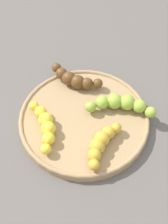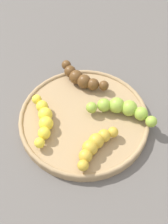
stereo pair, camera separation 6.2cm
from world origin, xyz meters
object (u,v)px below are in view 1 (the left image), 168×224
(fruit_bowl, at_px, (84,119))
(banana_yellow, at_px, (45,125))
(banana_green, at_px, (121,104))
(banana_spotted, at_px, (101,143))
(banana_overripe, at_px, (74,79))

(fruit_bowl, bearing_deg, banana_yellow, -154.31)
(banana_yellow, height_order, banana_green, banana_green)
(banana_spotted, bearing_deg, banana_yellow, 8.58)
(banana_green, distance_m, banana_overripe, 0.13)
(fruit_bowl, height_order, banana_overripe, banana_overripe)
(fruit_bowl, relative_size, banana_spotted, 2.61)
(fruit_bowl, xyz_separation_m, banana_overripe, (-0.03, 0.10, 0.02))
(fruit_bowl, bearing_deg, banana_spotted, -60.61)
(banana_yellow, relative_size, banana_green, 0.81)
(banana_yellow, distance_m, banana_green, 0.17)
(banana_spotted, distance_m, banana_green, 0.11)
(banana_yellow, height_order, banana_spotted, same)
(fruit_bowl, xyz_separation_m, banana_spotted, (0.04, -0.07, 0.02))
(banana_yellow, relative_size, banana_spotted, 1.14)
(fruit_bowl, distance_m, banana_green, 0.09)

